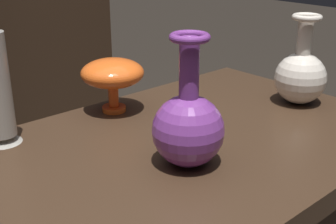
# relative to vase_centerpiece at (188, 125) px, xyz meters

# --- Properties ---
(vase_centerpiece) EXTENTS (0.14, 0.14, 0.26)m
(vase_centerpiece) POSITION_rel_vase_centerpiece_xyz_m (0.00, 0.00, 0.00)
(vase_centerpiece) COLOR #7A388E
(vase_centerpiece) RESTS_ON display_plinth
(vase_left_accent) EXTENTS (0.15, 0.15, 0.13)m
(vase_left_accent) POSITION_rel_vase_centerpiece_xyz_m (0.06, 0.32, 0.02)
(vase_left_accent) COLOR #E55B1E
(vase_left_accent) RESTS_ON display_plinth
(vase_right_accent) EXTENTS (0.13, 0.13, 0.23)m
(vase_right_accent) POSITION_rel_vase_centerpiece_xyz_m (0.45, 0.05, -0.00)
(vase_right_accent) COLOR silver
(vase_right_accent) RESTS_ON display_plinth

